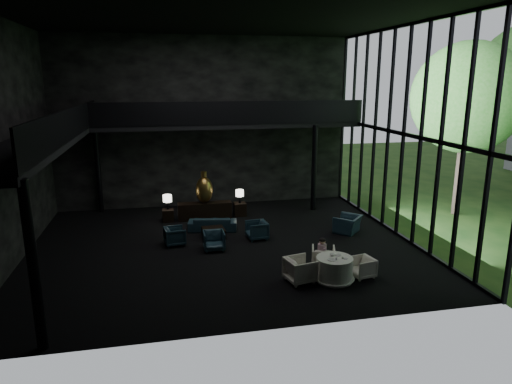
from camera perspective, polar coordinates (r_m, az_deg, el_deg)
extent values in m
cube|color=black|center=(17.08, -4.00, -6.76)|extent=(14.00, 12.00, 0.02)
cube|color=black|center=(16.10, -4.51, 20.93)|extent=(14.00, 12.00, 0.02)
cube|color=black|center=(22.04, -6.34, 8.58)|extent=(14.00, 0.04, 8.00)
cube|color=black|center=(10.27, 0.23, 2.52)|extent=(14.00, 0.04, 8.00)
cube|color=black|center=(16.71, -28.87, 5.23)|extent=(0.04, 12.00, 8.00)
cube|color=black|center=(16.44, -25.54, 5.49)|extent=(2.00, 12.00, 0.25)
cube|color=black|center=(21.17, -3.35, 8.42)|extent=(12.00, 2.00, 0.25)
cube|color=black|center=(16.17, -22.29, 7.84)|extent=(0.06, 12.00, 1.00)
cube|color=black|center=(20.13, -2.95, 9.86)|extent=(12.00, 0.06, 1.00)
cylinder|color=black|center=(11.30, -26.09, -8.48)|extent=(0.24, 0.24, 4.00)
cylinder|color=black|center=(22.11, -19.14, 2.67)|extent=(0.24, 0.24, 4.00)
cylinder|color=black|center=(21.39, 7.26, 2.98)|extent=(0.24, 0.24, 4.00)
cylinder|color=#382D23|center=(22.42, 24.21, 3.53)|extent=(0.36, 0.36, 4.90)
sphere|color=#2B5E21|center=(22.15, 24.94, 10.66)|extent=(4.80, 4.80, 4.80)
cube|color=black|center=(20.27, -6.41, -2.35)|extent=(2.34, 0.53, 0.75)
ellipsoid|color=olive|center=(20.02, -6.49, 0.26)|extent=(0.75, 0.75, 1.16)
cylinder|color=olive|center=(19.87, -6.54, 2.22)|extent=(0.26, 0.26, 0.23)
cube|color=black|center=(20.22, -10.92, -2.89)|extent=(0.48, 0.48, 0.53)
cylinder|color=black|center=(20.17, -10.99, -1.66)|extent=(0.11, 0.11, 0.33)
cylinder|color=white|center=(20.08, -11.03, -0.78)|extent=(0.38, 0.38, 0.30)
cube|color=black|center=(20.68, -2.05, -2.16)|extent=(0.54, 0.54, 0.59)
cylinder|color=black|center=(20.54, -2.05, -0.95)|extent=(0.11, 0.11, 0.32)
cylinder|color=white|center=(20.47, -2.05, -0.13)|extent=(0.36, 0.36, 0.29)
imported|color=#0F253C|center=(18.76, -5.46, -3.72)|extent=(1.90, 0.85, 0.72)
imported|color=#1D3041|center=(17.32, -10.11, -5.39)|extent=(0.75, 0.79, 0.72)
imported|color=black|center=(17.67, 0.10, -4.69)|extent=(0.77, 0.81, 0.77)
imported|color=#0F2839|center=(16.62, -5.28, -5.98)|extent=(0.75, 0.70, 0.77)
imported|color=#14283D|center=(18.75, 11.40, -3.65)|extent=(1.20, 1.21, 0.90)
cube|color=black|center=(17.94, -5.33, -5.13)|extent=(0.89, 0.89, 0.37)
cylinder|color=white|center=(14.36, 9.75, -9.48)|extent=(1.12, 1.12, 0.75)
cone|color=white|center=(14.49, 9.70, -10.66)|extent=(1.27, 1.27, 0.10)
imported|color=silver|center=(15.27, 8.42, -7.97)|extent=(0.90, 0.87, 0.75)
imported|color=beige|center=(14.80, 13.10, -9.17)|extent=(0.67, 0.70, 0.62)
imported|color=silver|center=(14.13, 5.56, -9.39)|extent=(1.00, 1.04, 0.91)
cylinder|color=#F0B0CE|center=(15.03, 8.25, -7.18)|extent=(0.28, 0.28, 0.41)
sphere|color=#D8A884|center=(14.92, 8.29, -6.09)|extent=(0.20, 0.20, 0.20)
ellipsoid|color=black|center=(14.91, 8.29, -5.98)|extent=(0.21, 0.21, 0.14)
cylinder|color=white|center=(14.02, 9.44, -8.35)|extent=(0.28, 0.28, 0.02)
cylinder|color=white|center=(14.42, 10.23, -7.75)|extent=(0.24, 0.24, 0.01)
cylinder|color=white|center=(14.18, 11.11, -8.18)|extent=(0.15, 0.15, 0.01)
cylinder|color=white|center=(14.17, 10.80, -8.03)|extent=(0.08, 0.08, 0.05)
ellipsoid|color=white|center=(14.33, 9.50, -7.71)|extent=(0.16, 0.16, 0.08)
cylinder|color=#99999E|center=(14.04, 10.00, -8.24)|extent=(0.07, 0.07, 0.06)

